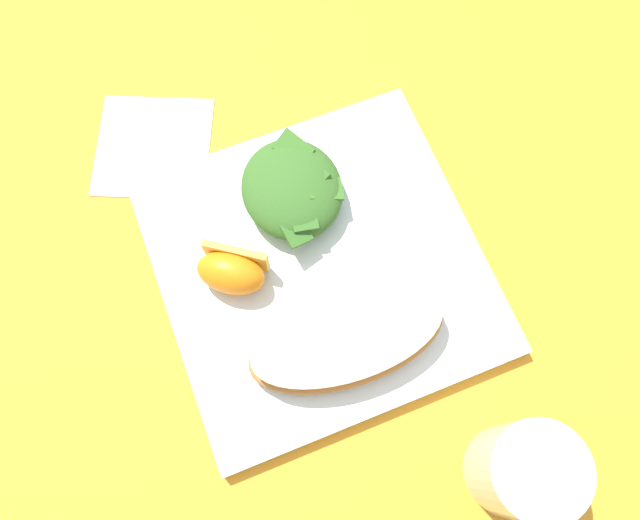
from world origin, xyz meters
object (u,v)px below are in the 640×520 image
object	(u,v)px
drinking_clear_cup	(524,471)
paper_napkin	(153,146)
cheesy_pizza_bread	(347,338)
white_plate	(320,266)
orange_wedge_front	(231,271)
green_salad_pile	(296,188)

from	to	relation	value
drinking_clear_cup	paper_napkin	bearing A→B (deg)	-154.91
cheesy_pizza_bread	drinking_clear_cup	xyz separation A→B (m)	(0.15, 0.09, 0.01)
white_plate	orange_wedge_front	distance (m)	0.08
cheesy_pizza_bread	orange_wedge_front	world-z (taller)	orange_wedge_front
green_salad_pile	orange_wedge_front	world-z (taller)	green_salad_pile
white_plate	drinking_clear_cup	world-z (taller)	drinking_clear_cup
white_plate	drinking_clear_cup	size ratio (longest dim) A/B	3.14
orange_wedge_front	paper_napkin	xyz separation A→B (m)	(-0.16, -0.03, -0.03)
drinking_clear_cup	white_plate	bearing A→B (deg)	-160.03
paper_napkin	orange_wedge_front	bearing A→B (deg)	10.67
cheesy_pizza_bread	paper_napkin	size ratio (longest dim) A/B	1.59
white_plate	cheesy_pizza_bread	size ratio (longest dim) A/B	1.60
white_plate	cheesy_pizza_bread	bearing A→B (deg)	-4.00
orange_wedge_front	white_plate	bearing A→B (deg)	78.45
paper_napkin	drinking_clear_cup	bearing A→B (deg)	25.09
cheesy_pizza_bread	green_salad_pile	xyz separation A→B (m)	(-0.14, 0.01, 0.00)
paper_napkin	drinking_clear_cup	distance (m)	0.44
drinking_clear_cup	cheesy_pizza_bread	bearing A→B (deg)	-149.71
white_plate	drinking_clear_cup	xyz separation A→B (m)	(0.22, 0.08, 0.04)
drinking_clear_cup	green_salad_pile	bearing A→B (deg)	-165.23
white_plate	green_salad_pile	bearing A→B (deg)	176.63
green_salad_pile	drinking_clear_cup	world-z (taller)	drinking_clear_cup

